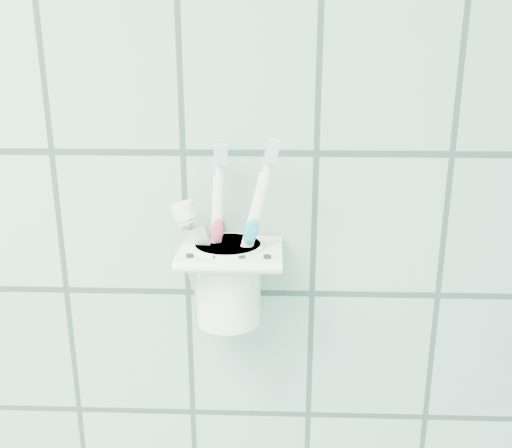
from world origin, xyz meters
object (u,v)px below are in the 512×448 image
Objects in this scene: toothpaste_tube at (217,249)px; cup at (228,279)px; toothbrush_pink at (226,230)px; toothbrush_orange at (227,229)px; toothbrush_blue at (211,233)px; holder_bracket at (231,254)px.

cup is at bearing 4.23° from toothpaste_tube.
toothbrush_pink is at bearing 67.93° from toothpaste_tube.
toothbrush_orange is 1.44× the size of toothpaste_tube.
toothbrush_blue is (-0.02, -0.00, 0.06)m from cup.
holder_bracket is 0.58× the size of toothbrush_blue.
toothbrush_pink is 1.30× the size of toothpaste_tube.
toothbrush_orange is at bearing -25.78° from toothpaste_tube.
cup is at bearing -8.00° from toothbrush_blue.
toothpaste_tube is at bearing 152.68° from toothbrush_orange.
holder_bracket and cup have the same top height.
toothbrush_blue is at bearing -125.29° from toothbrush_pink.
toothpaste_tube is (-0.01, -0.00, 0.04)m from cup.
toothpaste_tube reaches higher than holder_bracket.
holder_bracket is 0.03m from cup.
cup is 0.06m from toothbrush_pink.
toothpaste_tube reaches higher than cup.
toothbrush_blue is 0.94× the size of toothbrush_orange.
toothbrush_blue is (-0.02, -0.02, 0.00)m from toothbrush_pink.
holder_bracket is at bearing 51.88° from toothbrush_orange.
toothbrush_orange is at bearing -30.02° from toothbrush_blue.
toothbrush_pink is at bearing 99.30° from toothbrush_orange.
cup is 0.04m from toothpaste_tube.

